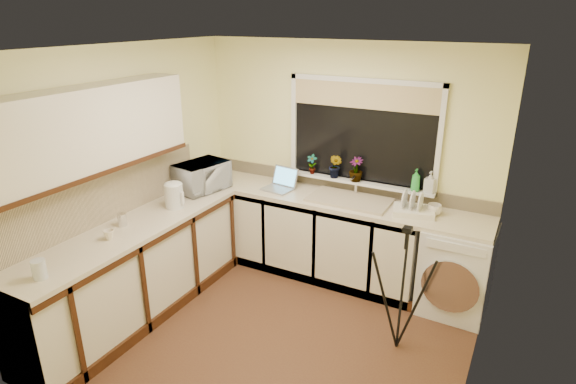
{
  "coord_description": "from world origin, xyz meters",
  "views": [
    {
      "loc": [
        1.76,
        -3.06,
        2.69
      ],
      "look_at": [
        -0.16,
        0.55,
        1.15
      ],
      "focal_mm": 29.68,
      "sensor_mm": 36.0,
      "label": 1
    }
  ],
  "objects_px": {
    "steel_jar": "(122,220)",
    "dish_rack": "(413,211)",
    "laptop": "(281,183)",
    "microwave": "(202,176)",
    "glass_jug": "(39,269)",
    "soap_bottle_green": "(416,180)",
    "soap_bottle_clear": "(430,182)",
    "plant_a": "(312,164)",
    "tripod": "(402,290)",
    "washing_machine": "(456,269)",
    "cup_left": "(109,235)",
    "plant_b": "(335,166)",
    "plant_c": "(356,169)",
    "cup_back": "(434,210)",
    "kettle": "(174,196)"
  },
  "relations": [
    {
      "from": "laptop",
      "to": "plant_b",
      "type": "distance_m",
      "value": 0.62
    },
    {
      "from": "soap_bottle_green",
      "to": "soap_bottle_clear",
      "type": "relative_size",
      "value": 1.07
    },
    {
      "from": "glass_jug",
      "to": "laptop",
      "type": "bearing_deg",
      "value": 75.74
    },
    {
      "from": "washing_machine",
      "to": "plant_a",
      "type": "height_order",
      "value": "plant_a"
    },
    {
      "from": "plant_b",
      "to": "soap_bottle_clear",
      "type": "bearing_deg",
      "value": 2.18
    },
    {
      "from": "plant_b",
      "to": "cup_left",
      "type": "distance_m",
      "value": 2.33
    },
    {
      "from": "kettle",
      "to": "glass_jug",
      "type": "relative_size",
      "value": 1.63
    },
    {
      "from": "steel_jar",
      "to": "dish_rack",
      "type": "bearing_deg",
      "value": 33.65
    },
    {
      "from": "dish_rack",
      "to": "plant_c",
      "type": "xyz_separation_m",
      "value": [
        -0.68,
        0.23,
        0.25
      ]
    },
    {
      "from": "plant_b",
      "to": "plant_c",
      "type": "height_order",
      "value": "plant_b"
    },
    {
      "from": "plant_b",
      "to": "cup_back",
      "type": "height_order",
      "value": "plant_b"
    },
    {
      "from": "plant_a",
      "to": "cup_back",
      "type": "distance_m",
      "value": 1.38
    },
    {
      "from": "laptop",
      "to": "microwave",
      "type": "relative_size",
      "value": 0.64
    },
    {
      "from": "cup_back",
      "to": "soap_bottle_clear",
      "type": "bearing_deg",
      "value": 118.25
    },
    {
      "from": "glass_jug",
      "to": "soap_bottle_green",
      "type": "height_order",
      "value": "soap_bottle_green"
    },
    {
      "from": "laptop",
      "to": "soap_bottle_clear",
      "type": "bearing_deg",
      "value": 16.62
    },
    {
      "from": "tripod",
      "to": "washing_machine",
      "type": "bearing_deg",
      "value": 88.37
    },
    {
      "from": "dish_rack",
      "to": "cup_back",
      "type": "relative_size",
      "value": 2.85
    },
    {
      "from": "tripod",
      "to": "plant_a",
      "type": "relative_size",
      "value": 5.23
    },
    {
      "from": "plant_b",
      "to": "plant_c",
      "type": "relative_size",
      "value": 1.03
    },
    {
      "from": "plant_a",
      "to": "soap_bottle_green",
      "type": "height_order",
      "value": "soap_bottle_green"
    },
    {
      "from": "tripod",
      "to": "soap_bottle_clear",
      "type": "distance_m",
      "value": 1.23
    },
    {
      "from": "laptop",
      "to": "kettle",
      "type": "bearing_deg",
      "value": -116.41
    },
    {
      "from": "laptop",
      "to": "glass_jug",
      "type": "bearing_deg",
      "value": -96.17
    },
    {
      "from": "kettle",
      "to": "glass_jug",
      "type": "distance_m",
      "value": 1.5
    },
    {
      "from": "soap_bottle_clear",
      "to": "microwave",
      "type": "bearing_deg",
      "value": -163.67
    },
    {
      "from": "tripod",
      "to": "cup_left",
      "type": "relative_size",
      "value": 12.53
    },
    {
      "from": "laptop",
      "to": "kettle",
      "type": "xyz_separation_m",
      "value": [
        -0.66,
        -0.96,
        0.06
      ]
    },
    {
      "from": "plant_c",
      "to": "cup_left",
      "type": "height_order",
      "value": "plant_c"
    },
    {
      "from": "dish_rack",
      "to": "glass_jug",
      "type": "bearing_deg",
      "value": -144.7
    },
    {
      "from": "dish_rack",
      "to": "cup_left",
      "type": "relative_size",
      "value": 4.21
    },
    {
      "from": "dish_rack",
      "to": "plant_b",
      "type": "distance_m",
      "value": 0.96
    },
    {
      "from": "plant_b",
      "to": "cup_back",
      "type": "distance_m",
      "value": 1.11
    },
    {
      "from": "glass_jug",
      "to": "microwave",
      "type": "bearing_deg",
      "value": 92.96
    },
    {
      "from": "glass_jug",
      "to": "soap_bottle_green",
      "type": "bearing_deg",
      "value": 52.65
    },
    {
      "from": "glass_jug",
      "to": "washing_machine",
      "type": "bearing_deg",
      "value": 43.69
    },
    {
      "from": "kettle",
      "to": "tripod",
      "type": "distance_m",
      "value": 2.31
    },
    {
      "from": "soap_bottle_clear",
      "to": "plant_a",
      "type": "bearing_deg",
      "value": -178.95
    },
    {
      "from": "soap_bottle_green",
      "to": "cup_left",
      "type": "distance_m",
      "value": 2.87
    },
    {
      "from": "laptop",
      "to": "cup_back",
      "type": "xyz_separation_m",
      "value": [
        1.63,
        0.04,
        -0.01
      ]
    },
    {
      "from": "laptop",
      "to": "cup_left",
      "type": "xyz_separation_m",
      "value": [
        -0.68,
        -1.77,
        -0.02
      ]
    },
    {
      "from": "microwave",
      "to": "plant_c",
      "type": "bearing_deg",
      "value": -55.82
    },
    {
      "from": "plant_a",
      "to": "steel_jar",
      "type": "bearing_deg",
      "value": -121.64
    },
    {
      "from": "dish_rack",
      "to": "cup_left",
      "type": "height_order",
      "value": "cup_left"
    },
    {
      "from": "washing_machine",
      "to": "plant_b",
      "type": "height_order",
      "value": "plant_b"
    },
    {
      "from": "washing_machine",
      "to": "microwave",
      "type": "bearing_deg",
      "value": -169.76
    },
    {
      "from": "plant_c",
      "to": "cup_back",
      "type": "height_order",
      "value": "plant_c"
    },
    {
      "from": "soap_bottle_green",
      "to": "cup_left",
      "type": "relative_size",
      "value": 2.51
    },
    {
      "from": "tripod",
      "to": "cup_left",
      "type": "distance_m",
      "value": 2.48
    },
    {
      "from": "dish_rack",
      "to": "soap_bottle_green",
      "type": "bearing_deg",
      "value": 89.58
    }
  ]
}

